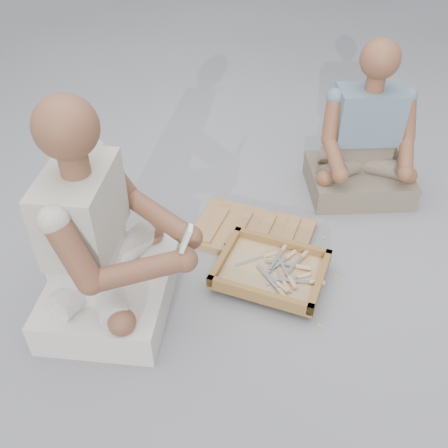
% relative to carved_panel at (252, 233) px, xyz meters
% --- Properties ---
extents(ground, '(60.00, 60.00, 0.00)m').
position_rel_carved_panel_xyz_m(ground, '(-0.05, -0.46, -0.02)').
color(ground, gray).
rests_on(ground, ground).
extents(carved_panel, '(0.66, 0.49, 0.04)m').
position_rel_carved_panel_xyz_m(carved_panel, '(0.00, 0.00, 0.00)').
color(carved_panel, olive).
rests_on(carved_panel, ground).
extents(tool_tray, '(0.56, 0.48, 0.06)m').
position_rel_carved_panel_xyz_m(tool_tray, '(0.14, -0.30, 0.04)').
color(tool_tray, brown).
rests_on(tool_tray, carved_panel).
extents(chisel_0, '(0.11, 0.20, 0.02)m').
position_rel_carved_panel_xyz_m(chisel_0, '(0.28, -0.18, 0.06)').
color(chisel_0, silver).
rests_on(chisel_0, tool_tray).
extents(chisel_1, '(0.14, 0.19, 0.02)m').
position_rel_carved_panel_xyz_m(chisel_1, '(0.21, -0.20, 0.06)').
color(chisel_1, silver).
rests_on(chisel_1, tool_tray).
extents(chisel_2, '(0.12, 0.20, 0.02)m').
position_rel_carved_panel_xyz_m(chisel_2, '(0.23, -0.36, 0.06)').
color(chisel_2, silver).
rests_on(chisel_2, tool_tray).
extents(chisel_3, '(0.22, 0.03, 0.02)m').
position_rel_carved_panel_xyz_m(chisel_3, '(0.26, -0.26, 0.06)').
color(chisel_3, silver).
rests_on(chisel_3, tool_tray).
extents(chisel_4, '(0.17, 0.16, 0.02)m').
position_rel_carved_panel_xyz_m(chisel_4, '(0.19, -0.40, 0.05)').
color(chisel_4, silver).
rests_on(chisel_4, tool_tray).
extents(chisel_5, '(0.08, 0.22, 0.02)m').
position_rel_carved_panel_xyz_m(chisel_5, '(0.18, -0.15, 0.06)').
color(chisel_5, silver).
rests_on(chisel_5, tool_tray).
extents(chisel_6, '(0.15, 0.18, 0.02)m').
position_rel_carved_panel_xyz_m(chisel_6, '(0.19, -0.44, 0.06)').
color(chisel_6, silver).
rests_on(chisel_6, tool_tray).
extents(chisel_7, '(0.12, 0.20, 0.02)m').
position_rel_carved_panel_xyz_m(chisel_7, '(0.21, -0.38, 0.05)').
color(chisel_7, silver).
rests_on(chisel_7, tool_tray).
extents(chisel_8, '(0.20, 0.12, 0.02)m').
position_rel_carved_panel_xyz_m(chisel_8, '(0.27, -0.32, 0.05)').
color(chisel_8, silver).
rests_on(chisel_8, tool_tray).
extents(chisel_9, '(0.19, 0.14, 0.02)m').
position_rel_carved_panel_xyz_m(chisel_9, '(0.10, -0.21, 0.05)').
color(chisel_9, silver).
rests_on(chisel_9, tool_tray).
extents(chisel_10, '(0.22, 0.04, 0.02)m').
position_rel_carved_panel_xyz_m(chisel_10, '(0.33, -0.35, 0.06)').
color(chisel_10, silver).
rests_on(chisel_10, tool_tray).
extents(wood_chip_0, '(0.02, 0.02, 0.00)m').
position_rel_carved_panel_xyz_m(wood_chip_0, '(0.27, -0.33, -0.02)').
color(wood_chip_0, tan).
rests_on(wood_chip_0, ground).
extents(wood_chip_1, '(0.02, 0.02, 0.00)m').
position_rel_carved_panel_xyz_m(wood_chip_1, '(0.34, -0.31, -0.02)').
color(wood_chip_1, tan).
rests_on(wood_chip_1, ground).
extents(wood_chip_2, '(0.02, 0.02, 0.00)m').
position_rel_carved_panel_xyz_m(wood_chip_2, '(0.10, -0.03, -0.02)').
color(wood_chip_2, tan).
rests_on(wood_chip_2, ground).
extents(wood_chip_3, '(0.02, 0.02, 0.00)m').
position_rel_carved_panel_xyz_m(wood_chip_3, '(0.20, -0.07, -0.02)').
color(wood_chip_3, tan).
rests_on(wood_chip_3, ground).
extents(wood_chip_4, '(0.02, 0.02, 0.00)m').
position_rel_carved_panel_xyz_m(wood_chip_4, '(0.22, -0.13, -0.02)').
color(wood_chip_4, tan).
rests_on(wood_chip_4, ground).
extents(wood_chip_5, '(0.02, 0.02, 0.00)m').
position_rel_carved_panel_xyz_m(wood_chip_5, '(0.45, -0.22, -0.02)').
color(wood_chip_5, tan).
rests_on(wood_chip_5, ground).
extents(wood_chip_6, '(0.02, 0.02, 0.00)m').
position_rel_carved_panel_xyz_m(wood_chip_6, '(0.38, 0.06, -0.02)').
color(wood_chip_6, tan).
rests_on(wood_chip_6, ground).
extents(wood_chip_7, '(0.02, 0.02, 0.00)m').
position_rel_carved_panel_xyz_m(wood_chip_7, '(-0.18, -0.27, -0.02)').
color(wood_chip_7, tan).
rests_on(wood_chip_7, ground).
extents(wood_chip_8, '(0.02, 0.02, 0.00)m').
position_rel_carved_panel_xyz_m(wood_chip_8, '(0.19, -0.31, -0.02)').
color(wood_chip_8, tan).
rests_on(wood_chip_8, ground).
extents(wood_chip_9, '(0.02, 0.02, 0.00)m').
position_rel_carved_panel_xyz_m(wood_chip_9, '(0.15, -0.06, -0.02)').
color(wood_chip_9, tan).
rests_on(wood_chip_9, ground).
extents(wood_chip_10, '(0.02, 0.02, 0.00)m').
position_rel_carved_panel_xyz_m(wood_chip_10, '(0.38, -0.54, -0.02)').
color(wood_chip_10, tan).
rests_on(wood_chip_10, ground).
extents(craftsman, '(0.70, 0.69, 1.02)m').
position_rel_carved_panel_xyz_m(craftsman, '(-0.55, -0.58, 0.33)').
color(craftsman, silver).
rests_on(craftsman, ground).
extents(companion, '(0.66, 0.58, 0.89)m').
position_rel_carved_panel_xyz_m(companion, '(0.54, 0.55, 0.28)').
color(companion, '#726652').
rests_on(companion, ground).
extents(mobile_phone, '(0.06, 0.06, 0.12)m').
position_rel_carved_panel_xyz_m(mobile_phone, '(-0.18, -0.62, 0.46)').
color(mobile_phone, white).
rests_on(mobile_phone, craftsman).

